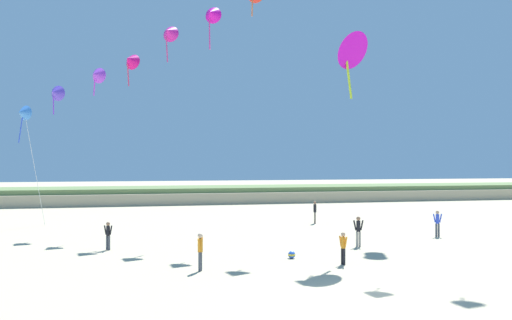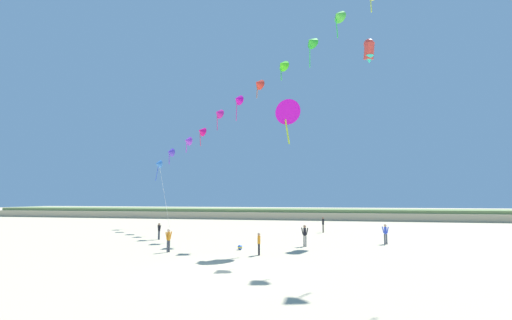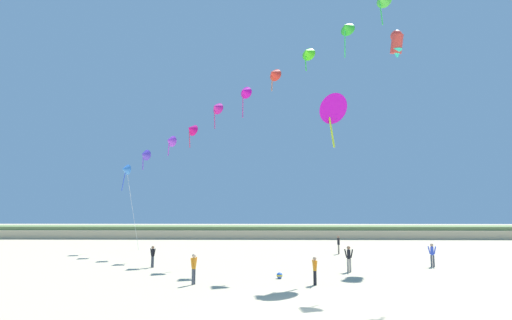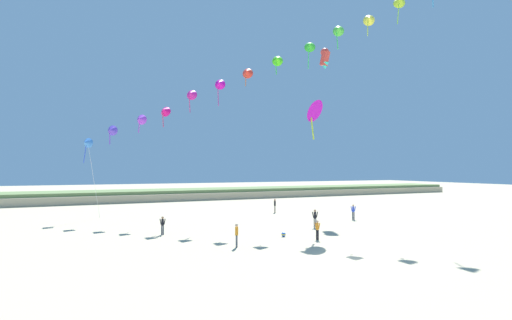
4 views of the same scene
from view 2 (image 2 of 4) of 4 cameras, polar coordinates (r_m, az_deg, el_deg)
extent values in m
plane|color=#C1B28E|center=(18.84, -6.29, -18.13)|extent=(240.00, 240.00, 0.00)
cube|color=tan|center=(64.54, 6.34, -9.13)|extent=(120.00, 9.84, 1.26)
cube|color=#6B844C|center=(64.50, 6.33, -8.41)|extent=(120.00, 8.37, 0.72)
cylinder|color=#474C56|center=(26.02, -14.27, -13.75)|extent=(0.12, 0.12, 0.83)
cylinder|color=#474C56|center=(25.93, -14.53, -13.77)|extent=(0.12, 0.12, 0.83)
cylinder|color=orange|center=(25.89, -14.36, -12.20)|extent=(0.22, 0.22, 0.59)
cylinder|color=orange|center=(26.00, -14.02, -12.08)|extent=(0.16, 0.21, 0.56)
cylinder|color=orange|center=(25.77, -14.69, -12.12)|extent=(0.16, 0.21, 0.56)
sphere|color=beige|center=(25.85, -14.33, -11.29)|extent=(0.22, 0.22, 0.22)
cylinder|color=gray|center=(28.31, 8.00, -13.23)|extent=(0.12, 0.12, 0.85)
cylinder|color=gray|center=(28.27, 8.30, -13.23)|extent=(0.12, 0.12, 0.85)
cylinder|color=black|center=(28.21, 8.13, -11.76)|extent=(0.22, 0.22, 0.60)
cylinder|color=black|center=(28.26, 7.74, -11.67)|extent=(0.21, 0.12, 0.57)
cylinder|color=black|center=(28.16, 8.52, -11.67)|extent=(0.21, 0.12, 0.57)
sphere|color=#9E7051|center=(28.17, 8.11, -10.91)|extent=(0.23, 0.23, 0.23)
cylinder|color=#726656|center=(39.69, 11.17, -11.14)|extent=(0.13, 0.13, 0.87)
cylinder|color=#726656|center=(39.54, 11.10, -11.16)|extent=(0.13, 0.13, 0.87)
cylinder|color=black|center=(39.56, 11.11, -10.08)|extent=(0.23, 0.23, 0.62)
cylinder|color=black|center=(39.74, 11.19, -9.99)|extent=(0.14, 0.22, 0.58)
cylinder|color=black|center=(39.36, 11.03, -10.03)|extent=(0.14, 0.22, 0.58)
sphere|color=#9E7051|center=(39.53, 11.10, -9.46)|extent=(0.24, 0.24, 0.24)
cylinder|color=#474C56|center=(31.34, 20.94, -12.22)|extent=(0.12, 0.12, 0.84)
cylinder|color=#474C56|center=(31.37, 20.67, -12.22)|extent=(0.12, 0.12, 0.84)
cylinder|color=blue|center=(31.29, 20.75, -10.92)|extent=(0.22, 0.22, 0.59)
cylinder|color=blue|center=(31.24, 21.10, -10.83)|extent=(0.21, 0.15, 0.56)
cylinder|color=blue|center=(31.33, 20.41, -10.84)|extent=(0.21, 0.15, 0.56)
sphere|color=tan|center=(31.25, 20.72, -10.16)|extent=(0.23, 0.23, 0.23)
cylinder|color=black|center=(24.01, 0.47, -14.67)|extent=(0.11, 0.11, 0.76)
cylinder|color=black|center=(23.88, 0.53, -14.72)|extent=(0.11, 0.11, 0.76)
cylinder|color=orange|center=(23.86, 0.50, -13.16)|extent=(0.20, 0.20, 0.54)
cylinder|color=orange|center=(24.02, 0.41, -13.01)|extent=(0.14, 0.19, 0.51)
cylinder|color=orange|center=(23.69, 0.58, -13.11)|extent=(0.14, 0.19, 0.51)
sphere|color=tan|center=(23.82, 0.50, -12.26)|extent=(0.20, 0.20, 0.20)
cylinder|color=#474C56|center=(33.82, -15.93, -11.98)|extent=(0.11, 0.11, 0.76)
cylinder|color=#474C56|center=(33.71, -15.81, -12.00)|extent=(0.11, 0.11, 0.76)
cylinder|color=black|center=(33.70, -15.84, -10.89)|extent=(0.20, 0.20, 0.54)
cylinder|color=black|center=(33.85, -15.99, -10.79)|extent=(0.19, 0.16, 0.51)
cylinder|color=black|center=(33.55, -15.68, -10.84)|extent=(0.19, 0.16, 0.51)
sphere|color=#9E7051|center=(33.67, -15.82, -10.24)|extent=(0.21, 0.21, 0.21)
cone|color=#3B7FDD|center=(47.47, -16.03, -0.64)|extent=(1.32, 1.21, 1.12)
cylinder|color=blue|center=(47.49, -16.17, -2.12)|extent=(0.30, 0.32, 2.01)
cone|color=#593ED0|center=(45.04, -14.14, 1.26)|extent=(1.30, 1.13, 1.10)
cylinder|color=#8239E5|center=(45.06, -14.27, 0.14)|extent=(0.09, 0.10, 1.32)
cone|color=#9D3BDD|center=(42.87, -11.37, 3.16)|extent=(1.33, 1.21, 1.13)
cylinder|color=#CA39E5|center=(42.87, -11.52, 2.03)|extent=(0.16, 0.15, 1.24)
cone|color=#E90F7C|center=(40.89, -9.12, 4.78)|extent=(1.44, 1.40, 1.23)
cylinder|color=#E53966|center=(40.83, -9.27, 3.38)|extent=(0.17, 0.09, 1.54)
cone|color=#D11D99|center=(39.13, -6.32, 7.80)|extent=(1.38, 1.29, 1.20)
cylinder|color=#E53986|center=(38.98, -6.49, 6.19)|extent=(0.16, 0.20, 1.77)
cone|color=#D50EB1|center=(37.26, -3.08, 10.07)|extent=(1.34, 1.21, 1.16)
cylinder|color=#E5399C|center=(37.02, -3.26, 8.11)|extent=(0.09, 0.33, 2.13)
cone|color=red|center=(35.74, 0.37, 12.63)|extent=(1.39, 1.32, 1.20)
cylinder|color=orange|center=(35.57, 0.18, 11.27)|extent=(0.13, 0.17, 1.28)
cone|color=#4CEA1D|center=(34.26, 4.40, 15.56)|extent=(1.38, 1.28, 1.19)
cylinder|color=#39E53B|center=(34.03, 4.20, 14.13)|extent=(0.13, 0.15, 1.32)
cone|color=green|center=(33.07, 9.16, 18.91)|extent=(1.41, 1.35, 1.22)
cylinder|color=#39E55D|center=(32.62, 8.97, 16.78)|extent=(0.12, 0.18, 2.15)
cone|color=#4DD03E|center=(32.35, 13.53, 22.39)|extent=(1.35, 1.25, 1.15)
cylinder|color=#39E550|center=(31.90, 13.33, 20.59)|extent=(0.18, 0.18, 1.77)
cylinder|color=#C2E539|center=(31.44, 18.60, 23.49)|extent=(0.14, 0.19, 1.43)
cylinder|color=silver|center=(47.45, -15.02, -5.76)|extent=(1.29, 1.04, 8.27)
cylinder|color=#EC4338|center=(39.24, 18.33, 16.87)|extent=(1.36, 1.66, 1.91)
sphere|color=#EC4338|center=(39.54, 18.29, 17.89)|extent=(1.05, 1.05, 1.05)
cone|color=#2DE5C1|center=(38.89, 18.37, 15.60)|extent=(1.12, 1.12, 0.80)
sphere|color=black|center=(39.67, 18.27, 18.28)|extent=(0.22, 0.22, 0.22)
cone|color=#C30AC2|center=(27.56, 5.15, 8.14)|extent=(2.54, 2.30, 2.14)
cone|color=#C0E52D|center=(27.57, 5.15, 8.18)|extent=(1.41, 1.30, 1.20)
cylinder|color=#C0E52D|center=(27.23, 5.18, 5.10)|extent=(0.44, 0.17, 2.35)
sphere|color=blue|center=(26.40, -2.69, -14.33)|extent=(0.36, 0.36, 0.36)
cylinder|color=yellow|center=(26.40, -2.69, -14.33)|extent=(0.36, 0.36, 0.09)
camera|label=1|loc=(13.91, -78.99, 2.27)|focal=38.00mm
camera|label=3|loc=(7.18, -70.96, -1.92)|focal=28.00mm
camera|label=4|loc=(19.10, -76.29, 3.08)|focal=24.00mm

